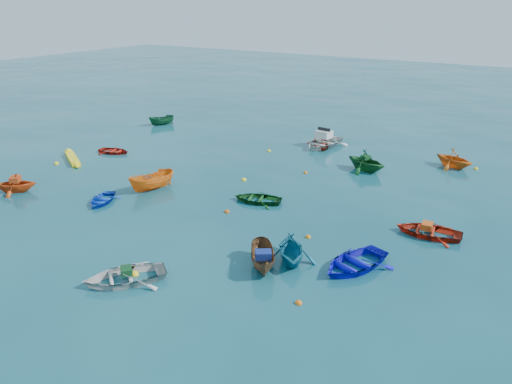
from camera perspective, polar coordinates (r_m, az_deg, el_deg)
The scene contains 31 objects.
ground at distance 27.20m, azimuth -5.61°, elevation -4.06°, with size 160.00×160.00×0.00m, color #0A3F4F.
dinghy_blue_sw at distance 31.73m, azimuth -17.18°, elevation -1.12°, with size 1.84×2.57×0.53m, color blue.
dinghy_white_near at distance 22.98m, azimuth -14.73°, elevation -9.86°, with size 2.54×3.55×0.74m, color beige.
sampan_brown_mid at distance 23.30m, azimuth 0.82°, elevation -8.61°, with size 1.10×2.91×1.13m, color brown.
dinghy_blue_se at distance 23.71m, azimuth 11.14°, elevation -8.48°, with size 2.64×3.69×0.77m, color #1110D3.
dinghy_orange_w at distance 35.45m, azimuth -25.68°, elevation 0.04°, with size 2.20×2.55×1.34m, color #E64E15.
dinghy_green_e at distance 30.41m, azimuth 0.18°, elevation -1.10°, with size 2.10×2.94×0.61m, color #104818.
dinghy_cyan_se at distance 23.85m, azimuth 3.95°, elevation -7.90°, with size 2.43×2.82×1.48m, color #166E8C.
dinghy_red_nw at distance 41.53m, azimuth -15.91°, elevation 4.31°, with size 1.86×2.60×0.54m, color #AA190E.
sampan_orange_n at distance 32.96m, azimuth -11.72°, elevation 0.26°, with size 1.24×3.30×1.28m, color orange.
dinghy_green_n at distance 36.73m, azimuth 12.39°, elevation 2.43°, with size 2.67×3.10×1.63m, color #12501F.
dinghy_red_ne at distance 27.75m, azimuth 19.05°, elevation -4.67°, with size 2.38×3.32×0.69m, color #AD220E.
dinghy_red_far at distance 41.99m, azimuth 7.47°, elevation 5.15°, with size 2.21×3.09×0.64m, color #9C250D.
dinghy_orange_far at distance 39.34m, azimuth 21.56°, elevation 2.67°, with size 2.47×2.87×1.51m, color orange.
sampan_green_far at distance 49.83m, azimuth -10.69°, elevation 7.56°, with size 0.98×2.59×1.00m, color #124F2A.
kayak_yellow at distance 40.45m, azimuth -20.18°, elevation 3.35°, with size 0.61×4.10×0.42m, color yellow, non-canonical shape.
motorboat_white at distance 42.15m, azimuth 7.69°, elevation 5.20°, with size 3.08×4.31×1.49m, color silver.
tarp_green_a at distance 22.73m, azimuth -14.60°, elevation -8.70°, with size 0.62×0.47×0.30m, color #0F3F1C.
tarp_blue_a at distance 22.80m, azimuth 0.85°, elevation -7.18°, with size 0.73×0.56×0.36m, color navy.
tarp_orange_a at distance 35.16m, azimuth -25.82°, elevation 1.33°, with size 0.73×0.55×0.35m, color #BD3B13.
tarp_green_b at distance 36.49m, azimuth 12.38°, elevation 3.90°, with size 0.61×0.46×0.29m, color #10411B.
tarp_orange_b at distance 27.55m, azimuth 18.97°, elevation -3.69°, with size 0.69×0.52×0.33m, color #D05115.
buoy_ye_a at distance 23.38m, azimuth -13.69°, elevation -9.17°, with size 0.38×0.38×0.38m, color yellow.
buoy_or_b at distance 20.90m, azimuth 4.89°, elevation -12.58°, with size 0.30×0.30×0.30m, color orange.
buoy_ye_b at distance 40.12m, azimuth -21.85°, elevation 2.98°, with size 0.39×0.39×0.39m, color gold.
buoy_or_c at distance 29.00m, azimuth -3.34°, elevation -2.31°, with size 0.31×0.31×0.31m, color #D1550B.
buoy_ye_c at distance 33.94m, azimuth -1.40°, elevation 1.35°, with size 0.36×0.36×0.36m, color yellow.
buoy_or_d at distance 26.14m, azimuth 5.97°, elevation -5.19°, with size 0.30×0.30×0.30m, color orange.
buoy_ye_d at distance 40.42m, azimuth 1.49°, elevation 4.68°, with size 0.32×0.32×0.32m, color yellow.
buoy_or_e at distance 35.51m, azimuth 5.66°, elevation 2.17°, with size 0.30×0.30×0.30m, color orange.
buoy_ye_e at distance 39.50m, azimuth 23.82°, elevation 2.41°, with size 0.32×0.32×0.32m, color yellow.
Camera 1 is at (15.19, -19.30, 11.68)m, focal length 35.00 mm.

